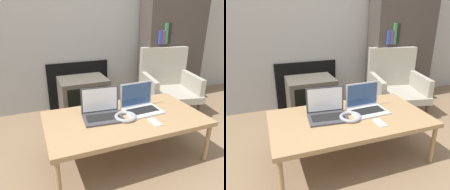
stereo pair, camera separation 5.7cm
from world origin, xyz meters
The scene contains 10 objects.
ground_plane centered at (0.00, 0.00, 0.00)m, with size 14.00×14.00×0.00m, color #7A6047.
wall_back centered at (0.00, 1.66, 1.29)m, with size 7.00×0.08×2.60m.
table centered at (0.00, 0.38, 0.35)m, with size 1.32×0.72×0.38m.
laptop_left centered at (-0.18, 0.46, 0.44)m, with size 0.34×0.26×0.24m.
laptop_right centered at (0.18, 0.46, 0.44)m, with size 0.34×0.25×0.24m.
headphones centered at (-0.01, 0.35, 0.40)m, with size 0.19×0.19×0.03m.
phone centered at (0.18, 0.20, 0.39)m, with size 0.06×0.13×0.01m.
tv centered at (-0.11, 1.39, 0.23)m, with size 0.57×0.45×0.45m.
armchair centered at (0.94, 1.14, 0.38)m, with size 0.73×0.74×0.78m.
bookshelf centered at (1.21, 1.46, 0.75)m, with size 0.88×0.32×1.49m.
Camera 1 is at (-0.71, -1.11, 1.21)m, focal length 35.00 mm.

